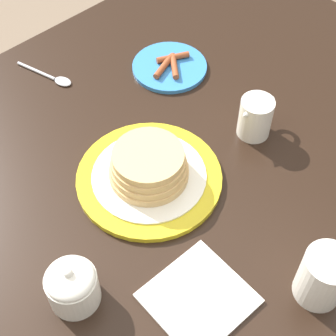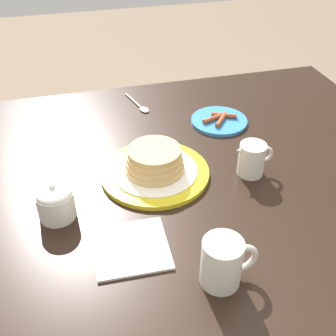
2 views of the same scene
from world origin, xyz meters
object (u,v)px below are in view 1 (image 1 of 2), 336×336
object	(u,v)px
pancake_plate	(149,171)
spoon	(52,78)
side_plate_bacon	(170,66)
napkin	(198,298)
coffee_mug	(324,275)
sugar_bowl	(72,285)
creamer_pitcher	(255,117)

from	to	relation	value
pancake_plate	spoon	world-z (taller)	pancake_plate
side_plate_bacon	napkin	bearing A→B (deg)	-128.99
pancake_plate	coffee_mug	distance (m)	0.36
side_plate_bacon	spoon	size ratio (longest dim) A/B	1.16
side_plate_bacon	napkin	size ratio (longest dim) A/B	1.08
napkin	sugar_bowl	bearing A→B (deg)	135.48
coffee_mug	sugar_bowl	distance (m)	0.39
pancake_plate	creamer_pitcher	size ratio (longest dim) A/B	2.62
coffee_mug	napkin	size ratio (longest dim) A/B	0.71
napkin	pancake_plate	bearing A→B (deg)	65.77
pancake_plate	side_plate_bacon	xyz separation A→B (m)	(0.25, 0.20, -0.02)
pancake_plate	sugar_bowl	distance (m)	0.26
side_plate_bacon	napkin	distance (m)	0.56
spoon	pancake_plate	bearing A→B (deg)	-95.36
sugar_bowl	spoon	bearing A→B (deg)	58.36
coffee_mug	sugar_bowl	world-z (taller)	coffee_mug
pancake_plate	spoon	distance (m)	0.36
coffee_mug	creamer_pitcher	distance (m)	0.35
napkin	coffee_mug	bearing A→B (deg)	-38.95
pancake_plate	spoon	size ratio (longest dim) A/B	1.88
creamer_pitcher	spoon	distance (m)	0.46
side_plate_bacon	sugar_bowl	world-z (taller)	sugar_bowl
coffee_mug	napkin	bearing A→B (deg)	141.05
sugar_bowl	napkin	xyz separation A→B (m)	(0.14, -0.14, -0.04)
napkin	spoon	xyz separation A→B (m)	(0.14, 0.59, 0.00)
spoon	napkin	bearing A→B (deg)	-103.16
side_plate_bacon	spoon	xyz separation A→B (m)	(-0.21, 0.15, -0.00)
sugar_bowl	coffee_mug	bearing A→B (deg)	-41.76
side_plate_bacon	creamer_pitcher	xyz separation A→B (m)	(-0.01, -0.26, 0.04)
creamer_pitcher	sugar_bowl	size ratio (longest dim) A/B	1.15
pancake_plate	spoon	bearing A→B (deg)	84.64
creamer_pitcher	spoon	size ratio (longest dim) A/B	0.72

